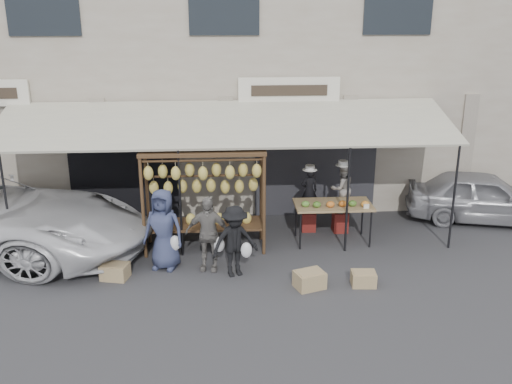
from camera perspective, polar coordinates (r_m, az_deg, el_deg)
ground_plane at (r=11.25m, az=-2.53°, el=-8.63°), size 90.00×90.00×0.00m
shophouse at (r=16.58m, az=-3.27°, el=13.33°), size 24.00×6.15×7.30m
awning at (r=12.56m, az=-2.91°, el=6.73°), size 10.00×2.35×2.92m
banana_rack at (r=12.01m, az=-5.27°, el=1.18°), size 2.60×0.90×2.24m
produce_table at (r=12.64m, az=7.77°, el=-1.36°), size 1.70×0.90×1.04m
vendor_left at (r=13.21m, az=5.34°, el=0.14°), size 0.42×0.30×1.07m
vendor_right at (r=13.22m, az=8.57°, el=0.36°), size 0.68×0.60×1.17m
customer_left at (r=11.49m, az=-9.24°, el=-3.71°), size 0.93×0.74×1.66m
customer_mid at (r=11.34m, az=-4.85°, el=-4.18°), size 0.95×0.52×1.53m
customer_right at (r=11.08m, az=-2.14°, el=-4.95°), size 1.06×0.81×1.44m
stool_left at (r=13.47m, az=5.24°, el=-2.93°), size 0.33×0.33×0.45m
stool_right at (r=13.50m, az=8.41°, el=-2.95°), size 0.43×0.43×0.48m
crate_near_a at (r=10.89m, az=5.37°, el=-8.73°), size 0.64×0.56×0.32m
crate_near_b at (r=11.12m, az=10.70°, el=-8.52°), size 0.48×0.38×0.27m
crate_far at (r=11.51m, az=-13.91°, el=-7.70°), size 0.58×0.49×0.30m
sedan at (r=14.95m, az=21.78°, el=-0.44°), size 3.87×2.31×1.24m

